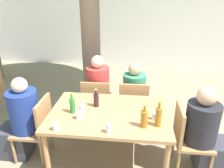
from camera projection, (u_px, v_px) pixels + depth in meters
ground_plane at (110, 160)px, 2.99m from camera, size 30.00×30.00×0.00m
cafe_building_wall at (127, 18)px, 6.17m from camera, size 10.00×0.08×2.80m
dining_table_front at (109, 118)px, 2.71m from camera, size 1.46×1.00×0.76m
patio_chair_0 at (37, 126)px, 2.89m from camera, size 0.44×0.44×0.88m
patio_chair_1 at (187, 136)px, 2.69m from camera, size 0.44×0.44×0.88m
patio_chair_2 at (97, 102)px, 3.49m from camera, size 0.44×0.44×0.88m
patio_chair_3 at (133, 104)px, 3.43m from camera, size 0.44×0.44×0.88m
person_seated_0 at (20, 122)px, 2.90m from camera, size 0.59×0.38×1.17m
person_seated_1 at (206, 135)px, 2.66m from camera, size 0.59×0.39×1.16m
person_seated_2 at (99, 93)px, 3.67m from camera, size 0.37×0.58×1.22m
person_seated_3 at (134, 97)px, 3.64m from camera, size 0.36×0.58×1.13m
amber_bottle_0 at (144, 118)px, 2.36m from camera, size 0.08×0.08×0.27m
wine_bottle_1 at (96, 100)px, 2.79m from camera, size 0.07×0.07×0.24m
amber_bottle_2 at (158, 116)px, 2.38m from camera, size 0.07×0.07×0.30m
green_bottle_3 at (72, 105)px, 2.64m from camera, size 0.07×0.07×0.27m
drinking_glass_0 at (155, 116)px, 2.52m from camera, size 0.06×0.06×0.09m
drinking_glass_1 at (55, 127)px, 2.33m from camera, size 0.06×0.06×0.08m
drinking_glass_2 at (82, 109)px, 2.65m from camera, size 0.07×0.07×0.11m
drinking_glass_3 at (109, 128)px, 2.28m from camera, size 0.06×0.06×0.10m
drinking_glass_4 at (78, 115)px, 2.52m from camera, size 0.06×0.06×0.11m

